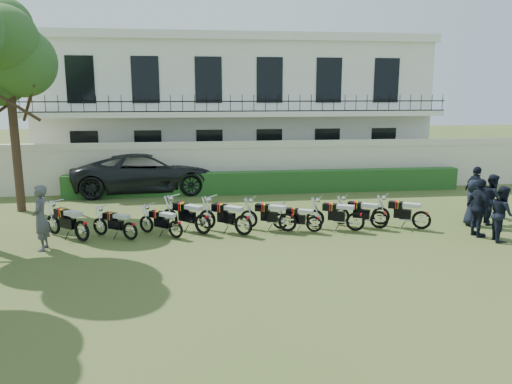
# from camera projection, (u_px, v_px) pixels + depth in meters

# --- Properties ---
(ground) EXTENTS (100.00, 100.00, 0.00)m
(ground) POSITION_uv_depth(u_px,v_px,m) (271.00, 239.00, 15.63)
(ground) COLOR #3C4D1F
(ground) RESTS_ON ground
(perimeter_wall) EXTENTS (30.00, 0.35, 2.30)m
(perimeter_wall) POSITION_uv_depth(u_px,v_px,m) (244.00, 166.00, 23.17)
(perimeter_wall) COLOR beige
(perimeter_wall) RESTS_ON ground
(hedge) EXTENTS (18.00, 0.60, 1.00)m
(hedge) POSITION_uv_depth(u_px,v_px,m) (268.00, 182.00, 22.65)
(hedge) COLOR #1C4F1E
(hedge) RESTS_ON ground
(building) EXTENTS (20.40, 9.60, 7.40)m
(building) POSITION_uv_depth(u_px,v_px,m) (233.00, 106.00, 28.46)
(building) COLOR white
(building) RESTS_ON ground
(tree_west_near) EXTENTS (3.40, 3.20, 7.90)m
(tree_west_near) POSITION_uv_depth(u_px,v_px,m) (8.00, 54.00, 18.18)
(tree_west_near) COLOR #473323
(tree_west_near) RESTS_ON ground
(motorcycle_0) EXTENTS (1.64, 1.43, 1.13)m
(motorcycle_0) POSITION_uv_depth(u_px,v_px,m) (81.00, 226.00, 15.24)
(motorcycle_0) COLOR black
(motorcycle_0) RESTS_ON ground
(motorcycle_1) EXTENTS (1.54, 1.07, 0.98)m
(motorcycle_1) POSITION_uv_depth(u_px,v_px,m) (130.00, 227.00, 15.42)
(motorcycle_1) COLOR black
(motorcycle_1) RESTS_ON ground
(motorcycle_2) EXTENTS (1.46, 1.15, 0.97)m
(motorcycle_2) POSITION_uv_depth(u_px,v_px,m) (176.00, 225.00, 15.63)
(motorcycle_2) COLOR black
(motorcycle_2) RESTS_ON ground
(motorcycle_3) EXTENTS (1.65, 1.44, 1.14)m
(motorcycle_3) POSITION_uv_depth(u_px,v_px,m) (203.00, 219.00, 16.02)
(motorcycle_3) COLOR black
(motorcycle_3) RESTS_ON ground
(motorcycle_4) EXTENTS (1.70, 1.39, 1.14)m
(motorcycle_4) POSITION_uv_depth(u_px,v_px,m) (243.00, 220.00, 15.89)
(motorcycle_4) COLOR black
(motorcycle_4) RESTS_ON ground
(motorcycle_5) EXTENTS (1.82, 0.98, 1.07)m
(motorcycle_5) POSITION_uv_depth(u_px,v_px,m) (288.00, 218.00, 16.34)
(motorcycle_5) COLOR black
(motorcycle_5) RESTS_ON ground
(motorcycle_6) EXTENTS (1.55, 0.86, 0.93)m
(motorcycle_6) POSITION_uv_depth(u_px,v_px,m) (314.00, 220.00, 16.28)
(motorcycle_6) COLOR black
(motorcycle_6) RESTS_ON ground
(motorcycle_7) EXTENTS (1.80, 1.00, 1.07)m
(motorcycle_7) POSITION_uv_depth(u_px,v_px,m) (356.00, 217.00, 16.39)
(motorcycle_7) COLOR black
(motorcycle_7) RESTS_ON ground
(motorcycle_8) EXTENTS (1.69, 1.07, 1.05)m
(motorcycle_8) POSITION_uv_depth(u_px,v_px,m) (380.00, 215.00, 16.68)
(motorcycle_8) COLOR black
(motorcycle_8) RESTS_ON ground
(motorcycle_9) EXTENTS (1.72, 1.15, 1.08)m
(motorcycle_9) POSITION_uv_depth(u_px,v_px,m) (422.00, 216.00, 16.60)
(motorcycle_9) COLOR black
(motorcycle_9) RESTS_ON ground
(suv) EXTENTS (6.81, 3.50, 1.84)m
(suv) POSITION_uv_depth(u_px,v_px,m) (147.00, 172.00, 22.87)
(suv) COLOR black
(suv) RESTS_ON ground
(inspector) EXTENTS (0.49, 0.72, 1.92)m
(inspector) POSITION_uv_depth(u_px,v_px,m) (41.00, 218.00, 14.43)
(inspector) COLOR #535257
(inspector) RESTS_ON ground
(officer_1) EXTENTS (0.85, 0.98, 1.73)m
(officer_1) POSITION_uv_depth(u_px,v_px,m) (502.00, 214.00, 15.34)
(officer_1) COLOR black
(officer_1) RESTS_ON ground
(officer_2) EXTENTS (0.59, 1.14, 1.87)m
(officer_2) POSITION_uv_depth(u_px,v_px,m) (479.00, 208.00, 15.78)
(officer_2) COLOR black
(officer_2) RESTS_ON ground
(officer_3) EXTENTS (0.64, 0.86, 1.60)m
(officer_3) POSITION_uv_depth(u_px,v_px,m) (472.00, 203.00, 17.12)
(officer_3) COLOR black
(officer_3) RESTS_ON ground
(officer_4) EXTENTS (0.91, 1.03, 1.76)m
(officer_4) POSITION_uv_depth(u_px,v_px,m) (492.00, 199.00, 17.31)
(officer_4) COLOR black
(officer_4) RESTS_ON ground
(officer_5) EXTENTS (0.57, 1.12, 1.84)m
(officer_5) POSITION_uv_depth(u_px,v_px,m) (475.00, 191.00, 18.54)
(officer_5) COLOR black
(officer_5) RESTS_ON ground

